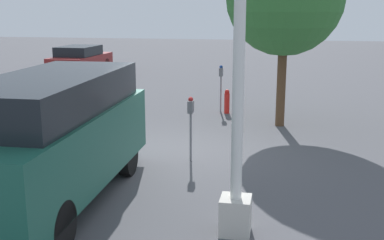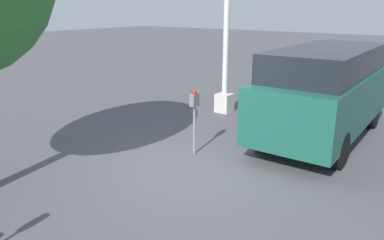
# 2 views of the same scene
# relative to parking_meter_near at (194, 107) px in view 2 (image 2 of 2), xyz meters

# --- Properties ---
(ground_plane) EXTENTS (80.00, 80.00, 0.00)m
(ground_plane) POSITION_rel_parking_meter_near_xyz_m (-0.59, -0.39, -1.03)
(ground_plane) COLOR #4C4C51
(parking_meter_near) EXTENTS (0.20, 0.11, 1.39)m
(parking_meter_near) POSITION_rel_parking_meter_near_xyz_m (0.00, 0.00, 0.00)
(parking_meter_near) COLOR gray
(parking_meter_near) RESTS_ON ground
(lamp_post) EXTENTS (0.44, 0.44, 6.41)m
(lamp_post) POSITION_rel_parking_meter_near_xyz_m (3.21, 1.28, 1.12)
(lamp_post) COLOR beige
(lamp_post) RESTS_ON ground
(parked_van) EXTENTS (5.09, 1.95, 2.15)m
(parked_van) POSITION_rel_parking_meter_near_xyz_m (2.64, -1.82, 0.14)
(parked_van) COLOR #195142
(parked_van) RESTS_ON ground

